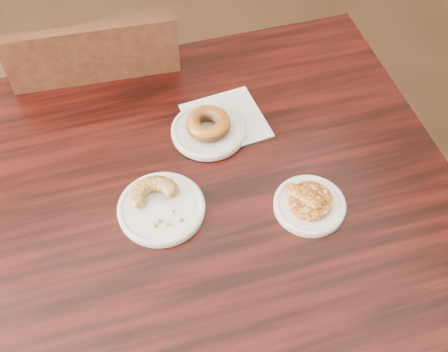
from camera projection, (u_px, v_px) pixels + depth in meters
name	position (u px, v px, depth m)	size (l,w,h in m)	color
floor	(216.00, 315.00, 1.77)	(5.00, 5.00, 0.00)	black
cafe_table	(226.00, 277.00, 1.44)	(0.95, 0.95, 0.75)	black
chair_far	(112.00, 113.00, 1.69)	(0.43, 0.43, 0.90)	black
napkin	(226.00, 120.00, 1.26)	(0.17, 0.17, 0.00)	silver
plate_donut	(208.00, 131.00, 1.23)	(0.16, 0.16, 0.01)	silver
plate_cruller	(161.00, 209.00, 1.11)	(0.17, 0.17, 0.01)	white
plate_fritter	(309.00, 205.00, 1.12)	(0.14, 0.14, 0.01)	white
glazed_donut	(208.00, 124.00, 1.21)	(0.10, 0.10, 0.03)	#914E15
apple_fritter	(311.00, 200.00, 1.10)	(0.12, 0.12, 0.03)	#481E07
cruller_fragment	(160.00, 202.00, 1.09)	(0.11, 0.11, 0.03)	brown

